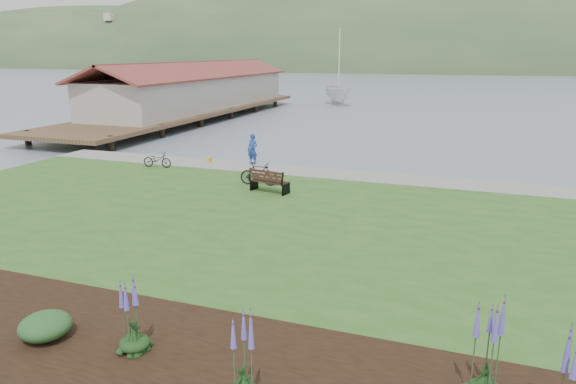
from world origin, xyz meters
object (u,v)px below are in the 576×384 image
at_px(bicycle_a, 157,160).
at_px(sailboat, 338,105).
at_px(person, 253,147).
at_px(park_bench, 268,181).

relative_size(bicycle_a, sailboat, 0.06).
xyz_separation_m(person, sailboat, (-4.77, 37.17, -1.39)).
xyz_separation_m(park_bench, bicycle_a, (-7.39, 2.69, -0.11)).
distance_m(person, sailboat, 37.50).
bearing_deg(park_bench, sailboat, 111.64).
xyz_separation_m(park_bench, person, (-2.88, 4.92, 0.46)).
bearing_deg(bicycle_a, sailboat, -5.11).
bearing_deg(person, park_bench, -47.83).
relative_size(park_bench, bicycle_a, 1.15).
height_order(park_bench, bicycle_a, park_bench).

